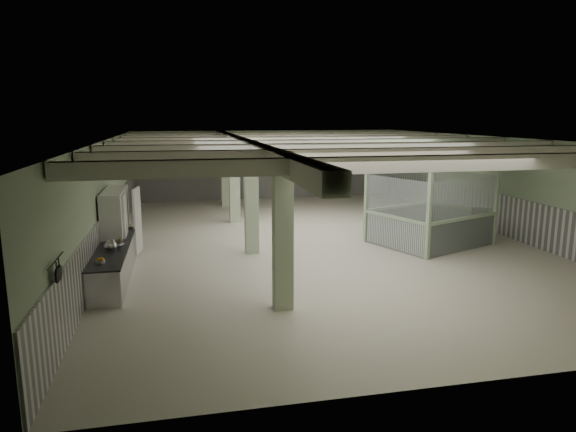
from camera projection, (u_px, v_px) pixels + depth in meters
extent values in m
plane|color=beige|center=(318.00, 241.00, 18.14)|extent=(20.00, 20.00, 0.00)
cube|color=beige|center=(319.00, 139.00, 17.45)|extent=(14.00, 20.00, 0.02)
cube|color=#A3B591|center=(269.00, 165.00, 27.39)|extent=(14.00, 0.02, 3.60)
cube|color=#A3B591|center=(486.00, 279.00, 8.20)|extent=(14.00, 0.02, 3.60)
cube|color=#A3B591|center=(107.00, 198.00, 16.35)|extent=(0.02, 20.00, 3.60)
cube|color=#A3B591|center=(498.00, 185.00, 19.24)|extent=(0.02, 20.00, 3.60)
cube|color=silver|center=(110.00, 230.00, 16.56)|extent=(0.05, 19.90, 1.50)
cube|color=silver|center=(496.00, 213.00, 19.44)|extent=(0.05, 19.90, 1.50)
cube|color=silver|center=(269.00, 184.00, 27.57)|extent=(13.90, 0.05, 1.50)
cube|color=beige|center=(246.00, 146.00, 16.98)|extent=(0.45, 19.90, 0.40)
cube|color=beige|center=(419.00, 164.00, 10.29)|extent=(13.90, 0.35, 0.32)
cube|color=beige|center=(373.00, 155.00, 12.69)|extent=(13.90, 0.35, 0.32)
cube|color=beige|center=(342.00, 148.00, 15.09)|extent=(13.90, 0.35, 0.32)
cube|color=beige|center=(319.00, 144.00, 17.49)|extent=(13.90, 0.35, 0.32)
cube|color=beige|center=(302.00, 141.00, 19.88)|extent=(13.90, 0.35, 0.32)
cube|color=beige|center=(288.00, 138.00, 22.28)|extent=(13.90, 0.35, 0.32)
cube|color=beige|center=(277.00, 136.00, 24.68)|extent=(13.90, 0.35, 0.32)
cube|color=#B1C39D|center=(283.00, 232.00, 11.52)|extent=(0.42, 0.42, 3.60)
cube|color=#B1C39D|center=(251.00, 198.00, 16.32)|extent=(0.42, 0.42, 3.60)
cube|color=#B1C39D|center=(234.00, 179.00, 21.12)|extent=(0.42, 0.42, 3.60)
cube|color=#B1C39D|center=(225.00, 169.00, 24.96)|extent=(0.42, 0.42, 3.60)
cylinder|color=black|center=(56.00, 260.00, 9.07)|extent=(0.02, 1.20, 0.02)
cone|color=#2F3F31|center=(392.00, 169.00, 12.86)|extent=(0.44, 0.44, 0.22)
cone|color=#2F3F31|center=(329.00, 154.00, 18.14)|extent=(0.44, 0.44, 0.22)
cone|color=#2F3F31|center=(297.00, 146.00, 22.94)|extent=(0.44, 0.44, 0.22)
cube|color=silver|center=(115.00, 262.00, 13.97)|extent=(0.80, 4.76, 0.88)
cube|color=black|center=(114.00, 246.00, 13.88)|extent=(0.84, 4.80, 0.04)
cylinder|color=#B2B2B7|center=(101.00, 262.00, 12.23)|extent=(0.22, 0.22, 0.08)
cylinder|color=black|center=(57.00, 276.00, 8.92)|extent=(0.04, 0.27, 0.27)
cylinder|color=black|center=(60.00, 272.00, 9.11)|extent=(0.04, 0.28, 0.28)
cube|color=silver|center=(116.00, 226.00, 15.46)|extent=(0.60, 2.39, 2.19)
cube|color=silver|center=(126.00, 229.00, 15.00)|extent=(0.06, 0.90, 2.09)
cube|color=silver|center=(133.00, 221.00, 16.17)|extent=(0.19, 0.90, 2.09)
cube|color=silver|center=(127.00, 229.00, 15.01)|extent=(0.02, 0.05, 0.30)
cube|color=silver|center=(130.00, 222.00, 16.06)|extent=(0.02, 0.05, 0.30)
cube|color=#A8C49D|center=(429.00, 215.00, 15.58)|extent=(0.16, 0.16, 2.80)
cube|color=#A8C49D|center=(366.00, 202.00, 17.86)|extent=(0.16, 0.16, 2.80)
cube|color=#A8C49D|center=(496.00, 205.00, 17.41)|extent=(0.16, 0.16, 2.80)
cube|color=#A8C49D|center=(431.00, 194.00, 19.69)|extent=(0.16, 0.16, 2.80)
cube|color=#A8C49D|center=(433.00, 161.00, 17.36)|extent=(4.47, 4.16, 0.12)
cube|color=silver|center=(463.00, 235.00, 16.66)|extent=(2.95, 1.22, 1.05)
cube|color=silver|center=(465.00, 198.00, 16.42)|extent=(2.95, 1.22, 1.22)
cube|color=silver|center=(399.00, 221.00, 18.94)|extent=(2.95, 1.22, 1.05)
cube|color=silver|center=(401.00, 188.00, 18.70)|extent=(2.95, 1.22, 1.22)
cube|color=silver|center=(394.00, 234.00, 16.88)|extent=(1.01, 2.43, 1.05)
cube|color=silver|center=(396.00, 197.00, 16.65)|extent=(1.01, 2.43, 1.22)
cube|color=silver|center=(460.00, 222.00, 18.72)|extent=(1.01, 2.43, 1.05)
cube|color=silver|center=(462.00, 189.00, 18.48)|extent=(1.01, 2.43, 1.22)
cube|color=#656655|center=(481.00, 225.00, 18.08)|extent=(0.56, 0.65, 1.18)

